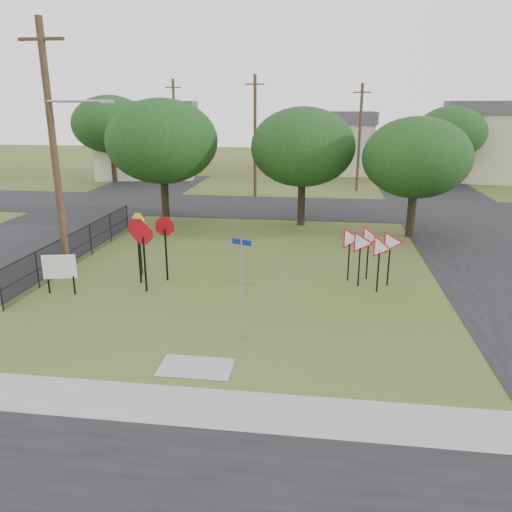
{
  "coord_description": "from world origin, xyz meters",
  "views": [
    {
      "loc": [
        3.27,
        -14.19,
        6.88
      ],
      "look_at": [
        0.93,
        3.0,
        1.6
      ],
      "focal_mm": 35.0,
      "sensor_mm": 36.0,
      "label": 1
    }
  ],
  "objects": [
    {
      "name": "tree_near_mid",
      "position": [
        2.0,
        15.0,
        4.54
      ],
      "size": [
        6.0,
        6.0,
        6.8
      ],
      "color": "black",
      "rests_on": "ground"
    },
    {
      "name": "street_name_sign",
      "position": [
        0.96,
        -0.38,
        1.79
      ],
      "size": [
        0.6,
        0.27,
        3.13
      ],
      "color": "#95999E",
      "rests_on": "ground"
    },
    {
      "name": "utility_pole_main",
      "position": [
        -7.24,
        4.5,
        5.21
      ],
      "size": [
        3.55,
        0.33,
        10.0
      ],
      "color": "#4A3622",
      "rests_on": "ground"
    },
    {
      "name": "house_mid",
      "position": [
        4.0,
        40.0,
        3.15
      ],
      "size": [
        8.4,
        8.4,
        6.2
      ],
      "color": "beige",
      "rests_on": "ground"
    },
    {
      "name": "info_board",
      "position": [
        -6.41,
        2.35,
        1.02
      ],
      "size": [
        1.2,
        0.33,
        1.53
      ],
      "color": "black",
      "rests_on": "ground"
    },
    {
      "name": "ground",
      "position": [
        0.0,
        0.0,
        0.0
      ],
      "size": [
        140.0,
        140.0,
        0.0
      ],
      "primitive_type": "plane",
      "color": "#3C4B1C"
    },
    {
      "name": "sidewalk",
      "position": [
        0.0,
        -4.2,
        0.01
      ],
      "size": [
        30.0,
        1.6,
        0.02
      ],
      "primitive_type": "cube",
      "color": "gray",
      "rests_on": "ground"
    },
    {
      "name": "far_pole_b",
      "position": [
        6.0,
        28.0,
        4.35
      ],
      "size": [
        1.4,
        0.24,
        8.5
      ],
      "color": "#4A3622",
      "rests_on": "ground"
    },
    {
      "name": "far_pole_a",
      "position": [
        -2.0,
        24.0,
        4.6
      ],
      "size": [
        1.4,
        0.24,
        9.0
      ],
      "color": "#4A3622",
      "rests_on": "ground"
    },
    {
      "name": "tree_near_left",
      "position": [
        -6.0,
        14.0,
        4.86
      ],
      "size": [
        6.4,
        6.4,
        7.27
      ],
      "color": "black",
      "rests_on": "ground"
    },
    {
      "name": "street_far",
      "position": [
        0.0,
        20.0,
        0.01
      ],
      "size": [
        60.0,
        8.0,
        0.02
      ],
      "primitive_type": "cube",
      "color": "black",
      "rests_on": "ground"
    },
    {
      "name": "street_right",
      "position": [
        12.0,
        10.0,
        0.01
      ],
      "size": [
        8.0,
        50.0,
        0.02
      ],
      "primitive_type": "cube",
      "color": "black",
      "rests_on": "ground"
    },
    {
      "name": "curb_pad",
      "position": [
        0.0,
        -2.4,
        0.01
      ],
      "size": [
        2.0,
        1.2,
        0.02
      ],
      "primitive_type": "cube",
      "color": "gray",
      "rests_on": "ground"
    },
    {
      "name": "tree_near_right",
      "position": [
        8.0,
        13.0,
        4.22
      ],
      "size": [
        5.6,
        5.6,
        6.33
      ],
      "color": "black",
      "rests_on": "ground"
    },
    {
      "name": "fence_run",
      "position": [
        -7.6,
        6.25,
        0.78
      ],
      "size": [
        0.05,
        11.55,
        1.5
      ],
      "color": "black",
      "rests_on": "ground"
    },
    {
      "name": "stop_sign_cluster",
      "position": [
        -3.58,
        4.06,
        1.96
      ],
      "size": [
        2.06,
        2.09,
        2.67
      ],
      "color": "black",
      "rests_on": "ground"
    },
    {
      "name": "house_right",
      "position": [
        18.0,
        36.0,
        3.65
      ],
      "size": [
        8.3,
        8.3,
        7.2
      ],
      "color": "beige",
      "rests_on": "ground"
    },
    {
      "name": "house_left",
      "position": [
        -14.0,
        34.0,
        3.65
      ],
      "size": [
        10.58,
        8.88,
        7.2
      ],
      "color": "beige",
      "rests_on": "ground"
    },
    {
      "name": "street_left",
      "position": [
        -12.0,
        10.0,
        0.01
      ],
      "size": [
        8.0,
        50.0,
        0.02
      ],
      "primitive_type": "cube",
      "color": "black",
      "rests_on": "ground"
    },
    {
      "name": "tree_far_right",
      "position": [
        14.0,
        32.0,
        4.54
      ],
      "size": [
        6.0,
        6.0,
        6.8
      ],
      "color": "black",
      "rests_on": "ground"
    },
    {
      "name": "tree_far_left",
      "position": [
        -16.0,
        30.0,
        5.17
      ],
      "size": [
        6.8,
        6.8,
        7.73
      ],
      "color": "black",
      "rests_on": "ground"
    },
    {
      "name": "far_pole_c",
      "position": [
        -10.0,
        30.0,
        4.6
      ],
      "size": [
        1.4,
        0.24,
        9.0
      ],
      "color": "#4A3622",
      "rests_on": "ground"
    },
    {
      "name": "planting_strip",
      "position": [
        0.0,
        -5.4,
        0.01
      ],
      "size": [
        30.0,
        0.8,
        0.02
      ],
      "primitive_type": "cube",
      "color": "#3C4B1C",
      "rests_on": "ground"
    },
    {
      "name": "yield_sign_cluster",
      "position": [
        5.14,
        4.96,
        1.67
      ],
      "size": [
        2.53,
        1.99,
        2.27
      ],
      "color": "black",
      "rests_on": "ground"
    }
  ]
}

